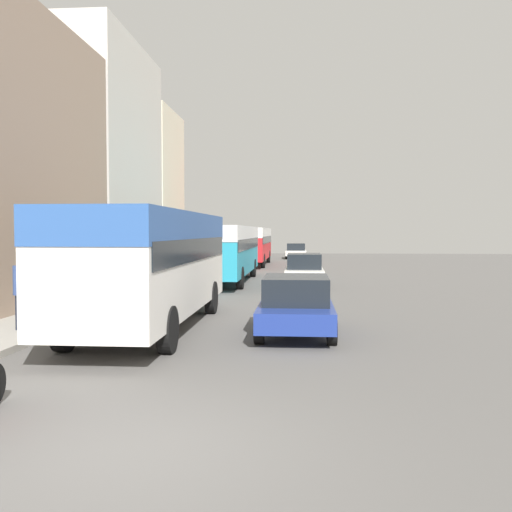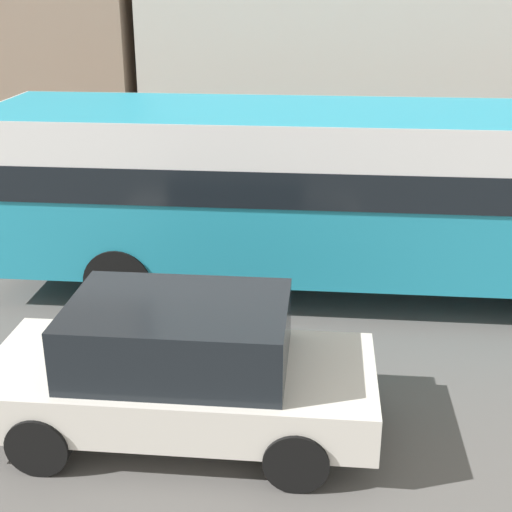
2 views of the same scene
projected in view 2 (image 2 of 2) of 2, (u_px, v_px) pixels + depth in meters
name	position (u px, v px, depth m)	size (l,w,h in m)	color
bus_following	(358.00, 175.00, 10.63)	(2.66, 11.06, 2.81)	teal
car_distant	(180.00, 367.00, 7.47)	(1.82, 4.08, 1.53)	silver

